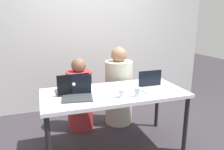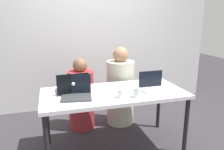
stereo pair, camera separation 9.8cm
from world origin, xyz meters
TOP-DOWN VIEW (x-y plane):
  - ground_plane at (0.00, 0.00)m, footprint 12.00×12.00m
  - back_wall at (0.00, 1.48)m, footprint 4.50×0.10m
  - desk at (0.00, 0.00)m, footprint 1.64×0.76m
  - person_on_left at (-0.29, 0.64)m, footprint 0.40×0.40m
  - person_on_right at (0.29, 0.64)m, footprint 0.46×0.46m
  - laptop_back_left at (-0.47, 0.10)m, footprint 0.37×0.29m
  - laptop_front_right at (0.46, -0.06)m, footprint 0.31×0.25m
  - laptop_front_left at (-0.44, -0.06)m, footprint 0.35×0.29m
  - water_glass_center at (0.02, -0.21)m, footprint 0.08×0.08m
  - water_glass_right at (0.18, -0.24)m, footprint 0.08×0.08m

SIDE VIEW (x-z plane):
  - ground_plane at x=0.00m, z-range 0.00..0.00m
  - person_on_left at x=-0.29m, z-range -0.06..0.97m
  - person_on_right at x=0.29m, z-range -0.06..1.09m
  - desk at x=0.00m, z-range 0.30..1.03m
  - water_glass_center at x=0.02m, z-range 0.72..0.81m
  - water_glass_right at x=0.18m, z-range 0.72..0.83m
  - laptop_front_right at x=0.46m, z-range 0.67..0.88m
  - laptop_front_left at x=-0.44m, z-range 0.66..0.89m
  - laptop_back_left at x=-0.47m, z-range 0.66..0.90m
  - back_wall at x=0.00m, z-range 0.00..2.33m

